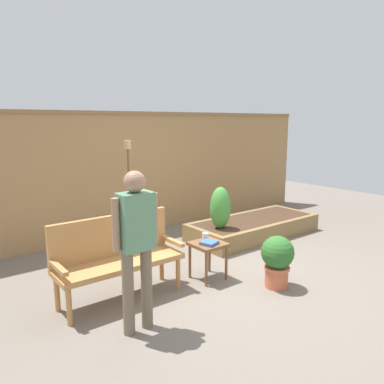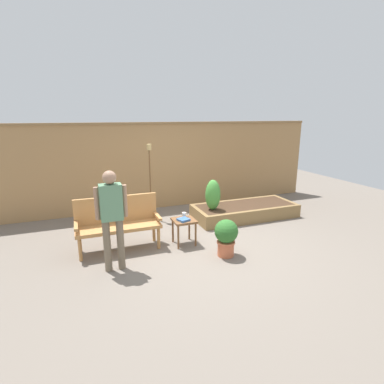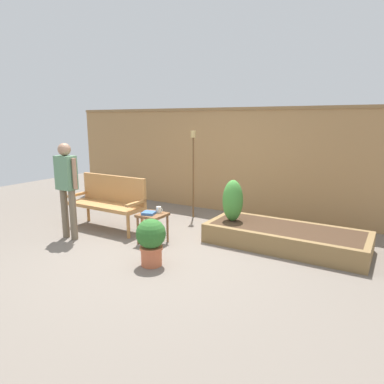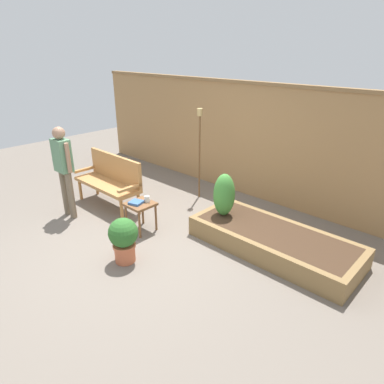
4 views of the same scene
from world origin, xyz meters
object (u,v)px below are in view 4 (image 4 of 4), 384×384
object	(u,v)px
cup_on_table	(147,199)
shrub_near_bench	(224,195)
garden_bench	(111,177)
book_on_table	(136,202)
side_table	(141,208)
person_by_bench	(63,165)
tiki_torch	(200,138)
potted_boxwood	(124,238)

from	to	relation	value
cup_on_table	shrub_near_bench	distance (m)	1.20
garden_bench	book_on_table	size ratio (longest dim) A/B	7.63
garden_bench	cup_on_table	xyz separation A→B (m)	(1.19, -0.15, -0.02)
side_table	cup_on_table	xyz separation A→B (m)	(0.05, 0.11, 0.13)
person_by_bench	garden_bench	bearing A→B (deg)	77.94
cup_on_table	tiki_torch	xyz separation A→B (m)	(-0.28, 1.52, 0.64)
garden_bench	shrub_near_bench	world-z (taller)	shrub_near_bench
potted_boxwood	person_by_bench	distance (m)	1.91
book_on_table	tiki_torch	world-z (taller)	tiki_torch
book_on_table	potted_boxwood	distance (m)	0.85
side_table	tiki_torch	bearing A→B (deg)	98.05
tiki_torch	cup_on_table	bearing A→B (deg)	-79.72
cup_on_table	shrub_near_bench	bearing A→B (deg)	38.95
book_on_table	potted_boxwood	xyz separation A→B (m)	(0.53, -0.64, -0.13)
cup_on_table	side_table	bearing A→B (deg)	-113.13
book_on_table	potted_boxwood	size ratio (longest dim) A/B	0.29
book_on_table	shrub_near_bench	xyz separation A→B (m)	(1.00, 0.91, 0.14)
cup_on_table	shrub_near_bench	xyz separation A→B (m)	(0.93, 0.75, 0.11)
book_on_table	tiki_torch	xyz separation A→B (m)	(-0.20, 1.68, 0.67)
book_on_table	potted_boxwood	world-z (taller)	potted_boxwood
side_table	book_on_table	distance (m)	0.12
side_table	potted_boxwood	xyz separation A→B (m)	(0.51, -0.70, -0.03)
garden_bench	person_by_bench	world-z (taller)	person_by_bench
garden_bench	cup_on_table	bearing A→B (deg)	-7.01
shrub_near_bench	tiki_torch	bearing A→B (deg)	147.41
garden_bench	book_on_table	world-z (taller)	garden_bench
person_by_bench	cup_on_table	bearing A→B (deg)	24.61
garden_bench	side_table	world-z (taller)	garden_bench
potted_boxwood	person_by_bench	size ratio (longest dim) A/B	0.41
side_table	shrub_near_bench	bearing A→B (deg)	41.35
side_table	potted_boxwood	distance (m)	0.86
potted_boxwood	shrub_near_bench	xyz separation A→B (m)	(0.47, 1.55, 0.27)
side_table	book_on_table	world-z (taller)	book_on_table
cup_on_table	book_on_table	bearing A→B (deg)	-114.55
garden_bench	potted_boxwood	world-z (taller)	garden_bench
side_table	potted_boxwood	size ratio (longest dim) A/B	0.75
person_by_bench	tiki_torch	bearing A→B (deg)	63.20
potted_boxwood	tiki_torch	xyz separation A→B (m)	(-0.74, 2.32, 0.80)
cup_on_table	potted_boxwood	distance (m)	0.94
garden_bench	potted_boxwood	bearing A→B (deg)	-29.93
book_on_table	person_by_bench	distance (m)	1.43
shrub_near_bench	potted_boxwood	bearing A→B (deg)	-106.75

